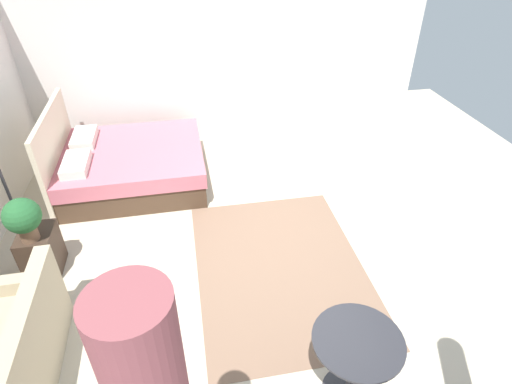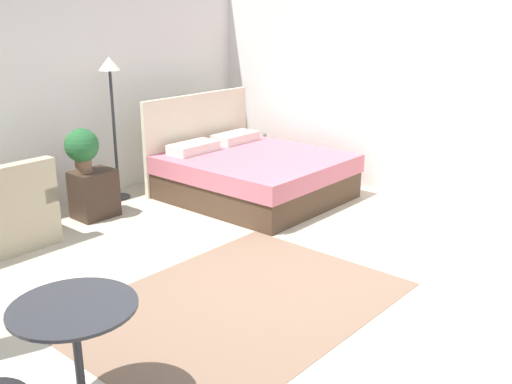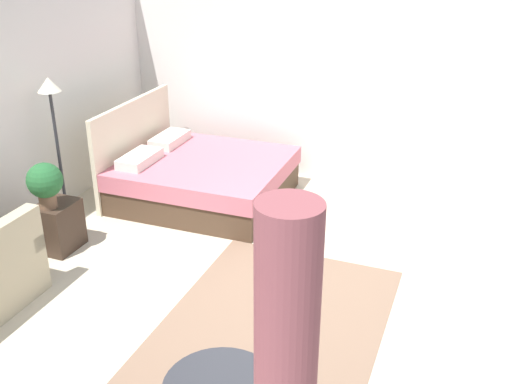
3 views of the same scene
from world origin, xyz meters
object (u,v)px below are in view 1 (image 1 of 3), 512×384
at_px(nightstand, 41,251).
at_px(potted_plant, 23,217).
at_px(couch, 8,360).
at_px(bed, 129,164).
at_px(balcony_table, 355,356).

xyz_separation_m(nightstand, potted_plant, (-0.10, 0.00, 0.55)).
height_order(couch, nightstand, couch).
distance_m(nightstand, potted_plant, 0.56).
bearing_deg(bed, balcony_table, -151.72).
relative_size(bed, potted_plant, 4.16).
height_order(nightstand, balcony_table, balcony_table).
relative_size(bed, couch, 1.38).
height_order(bed, couch, bed).
relative_size(nightstand, balcony_table, 0.76).
xyz_separation_m(bed, couch, (-3.11, 0.78, -0.01)).
xyz_separation_m(couch, balcony_table, (-0.61, -2.78, 0.20)).
xyz_separation_m(nightstand, balcony_table, (-2.01, -2.84, 0.23)).
distance_m(bed, potted_plant, 2.07).
bearing_deg(nightstand, balcony_table, -125.27).
bearing_deg(couch, potted_plant, 2.73).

